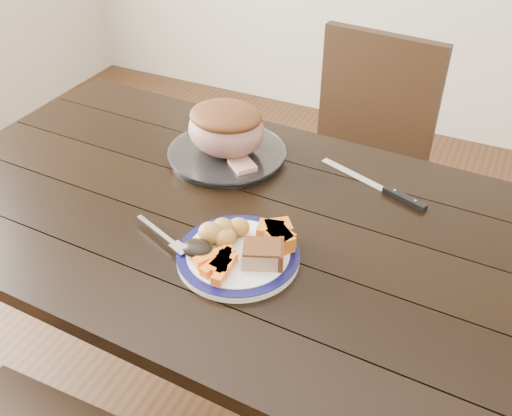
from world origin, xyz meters
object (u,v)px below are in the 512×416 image
at_px(serving_platter, 227,155).
at_px(pork_slice, 262,255).
at_px(dining_table, 231,241).
at_px(fork, 165,237).
at_px(carving_knife, 391,192).
at_px(chair_far, 359,157).
at_px(roast_joint, 226,130).
at_px(dinner_plate, 238,256).

height_order(serving_platter, pork_slice, pork_slice).
bearing_deg(dining_table, fork, -113.38).
bearing_deg(fork, pork_slice, 26.56).
bearing_deg(dining_table, serving_platter, 119.32).
xyz_separation_m(dining_table, fork, (-0.07, -0.17, 0.11)).
distance_m(fork, carving_knife, 0.57).
height_order(chair_far, fork, chair_far).
bearing_deg(roast_joint, serving_platter, 180.00).
bearing_deg(carving_knife, serving_platter, -156.59).
relative_size(chair_far, pork_slice, 11.21).
distance_m(dining_table, dinner_plate, 0.20).
relative_size(dining_table, dinner_plate, 6.12).
height_order(fork, roast_joint, roast_joint).
height_order(roast_joint, carving_knife, roast_joint).
distance_m(dining_table, carving_knife, 0.42).
bearing_deg(dining_table, dinner_plate, -55.97).
bearing_deg(dinner_plate, chair_far, 88.49).
relative_size(serving_platter, fork, 1.83).
height_order(chair_far, roast_joint, chair_far).
xyz_separation_m(dining_table, dinner_plate, (0.10, -0.14, 0.10)).
bearing_deg(pork_slice, fork, -174.68).
xyz_separation_m(serving_platter, carving_knife, (0.45, 0.02, -0.00)).
bearing_deg(dinner_plate, fork, -171.18).
height_order(dinner_plate, carving_knife, dinner_plate).
relative_size(dinner_plate, serving_platter, 0.85).
xyz_separation_m(dining_table, chair_far, (0.12, 0.74, -0.13)).
xyz_separation_m(chair_far, dinner_plate, (-0.02, -0.88, 0.23)).
bearing_deg(roast_joint, pork_slice, -52.71).
relative_size(serving_platter, carving_knife, 1.03).
height_order(dining_table, chair_far, chair_far).
relative_size(pork_slice, roast_joint, 0.40).
xyz_separation_m(fork, carving_knife, (0.40, 0.41, -0.01)).
height_order(chair_far, dinner_plate, chair_far).
xyz_separation_m(pork_slice, roast_joint, (-0.28, 0.36, 0.05)).
relative_size(fork, roast_joint, 0.82).
relative_size(roast_joint, carving_knife, 0.68).
xyz_separation_m(pork_slice, fork, (-0.23, -0.02, -0.02)).
distance_m(chair_far, carving_knife, 0.59).
xyz_separation_m(dining_table, carving_knife, (0.33, 0.24, 0.10)).
relative_size(dinner_plate, roast_joint, 1.27).
height_order(dining_table, carving_knife, carving_knife).
relative_size(dinner_plate, carving_knife, 0.87).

